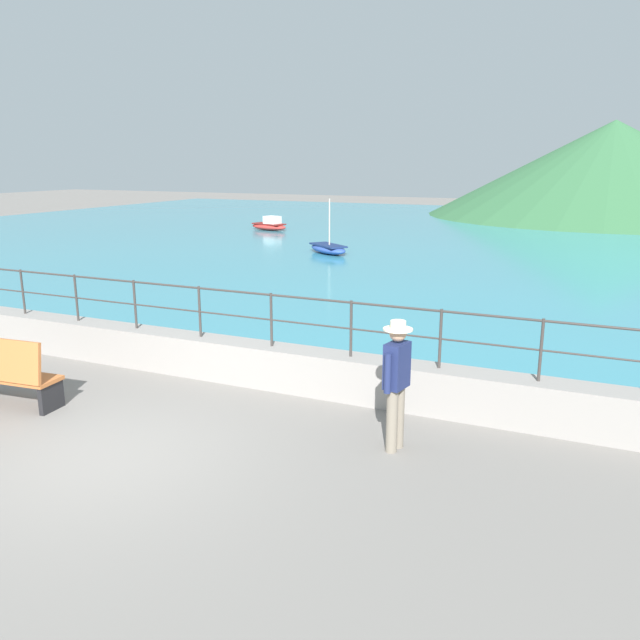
% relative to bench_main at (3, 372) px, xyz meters
% --- Properties ---
extents(ground_plane, '(120.00, 120.00, 0.00)m').
position_rel_bench_main_xyz_m(ground_plane, '(2.61, -0.68, -0.56)').
color(ground_plane, slate).
extents(promenade_wall, '(20.00, 0.56, 0.70)m').
position_rel_bench_main_xyz_m(promenade_wall, '(2.61, 2.52, -0.21)').
color(promenade_wall, gray).
rests_on(promenade_wall, ground).
extents(railing, '(18.44, 0.04, 0.90)m').
position_rel_bench_main_xyz_m(railing, '(2.61, 2.52, 0.75)').
color(railing, '#383330').
rests_on(railing, promenade_wall).
extents(lake_water, '(64.00, 44.32, 0.06)m').
position_rel_bench_main_xyz_m(lake_water, '(2.61, 25.16, -0.53)').
color(lake_water, teal).
rests_on(lake_water, ground).
extents(hill_main, '(24.07, 24.07, 6.33)m').
position_rel_bench_main_xyz_m(hill_main, '(8.05, 41.36, 2.61)').
color(hill_main, '#33663D').
rests_on(hill_main, ground).
extents(bench_main, '(1.74, 0.71, 1.13)m').
position_rel_bench_main_xyz_m(bench_main, '(0.00, 0.00, 0.00)').
color(bench_main, '#B76633').
rests_on(bench_main, ground).
extents(person_walking, '(0.38, 0.56, 1.75)m').
position_rel_bench_main_xyz_m(person_walking, '(5.95, 1.02, 0.42)').
color(person_walking, slate).
rests_on(person_walking, ground).
extents(boat_0, '(2.45, 1.44, 0.76)m').
position_rel_bench_main_xyz_m(boat_0, '(-8.46, 24.00, -0.23)').
color(boat_0, red).
rests_on(boat_0, lake_water).
extents(boat_2, '(2.38, 2.10, 2.19)m').
position_rel_bench_main_xyz_m(boat_2, '(-2.00, 17.11, -0.30)').
color(boat_2, '#2D4C9E').
rests_on(boat_2, lake_water).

